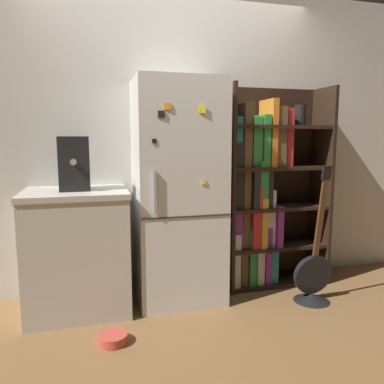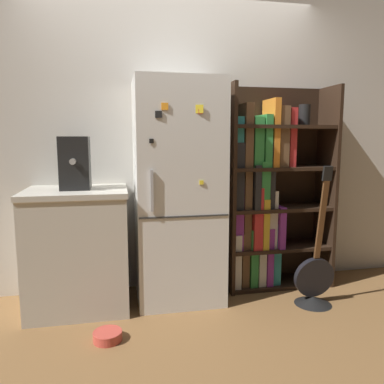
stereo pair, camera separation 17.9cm
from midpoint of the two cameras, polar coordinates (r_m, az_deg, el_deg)
name	(u,v)px [view 1 (the left image)]	position (r m, az deg, el deg)	size (l,w,h in m)	color
ground_plane	(183,305)	(3.12, -3.07, -16.80)	(16.00, 16.00, 0.00)	olive
wall_back	(170,140)	(3.30, -4.95, 7.83)	(8.00, 0.05, 2.60)	silver
refrigerator	(178,192)	(3.02, -3.81, -0.06)	(0.68, 0.61, 1.77)	white
bookshelf	(261,194)	(3.39, 9.01, -0.33)	(0.95, 0.38, 1.77)	black
kitchen_counter	(78,251)	(3.04, -18.61, -8.46)	(0.76, 0.64, 0.93)	beige
espresso_machine	(74,163)	(2.95, -19.15, 4.13)	(0.22, 0.30, 0.40)	black
guitar	(313,282)	(3.24, 16.40, -12.99)	(0.33, 0.29, 1.12)	black
pet_bowl	(113,338)	(2.66, -13.95, -20.80)	(0.19, 0.19, 0.06)	#D84C3F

